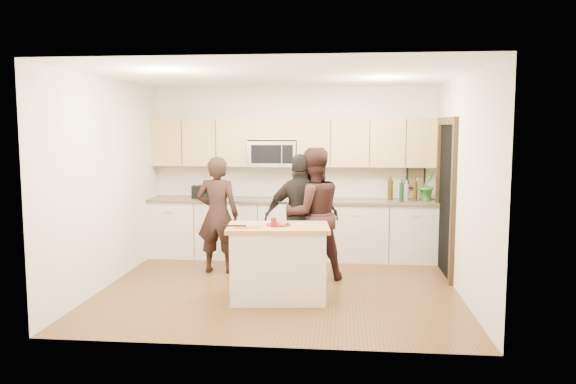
# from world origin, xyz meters

# --- Properties ---
(floor) EXTENTS (4.50, 4.50, 0.00)m
(floor) POSITION_xyz_m (0.00, 0.00, 0.00)
(floor) COLOR brown
(floor) RESTS_ON ground
(room_shell) EXTENTS (4.52, 4.02, 2.71)m
(room_shell) POSITION_xyz_m (0.00, 0.00, 1.73)
(room_shell) COLOR beige
(room_shell) RESTS_ON ground
(back_cabinetry) EXTENTS (4.50, 0.66, 0.94)m
(back_cabinetry) POSITION_xyz_m (0.00, 1.69, 0.47)
(back_cabinetry) COLOR beige
(back_cabinetry) RESTS_ON ground
(upper_cabinetry) EXTENTS (4.50, 0.33, 0.75)m
(upper_cabinetry) POSITION_xyz_m (0.03, 1.83, 1.84)
(upper_cabinetry) COLOR tan
(upper_cabinetry) RESTS_ON ground
(microwave) EXTENTS (0.76, 0.41, 0.40)m
(microwave) POSITION_xyz_m (-0.31, 1.80, 1.65)
(microwave) COLOR silver
(microwave) RESTS_ON ground
(doorway) EXTENTS (0.06, 1.25, 2.20)m
(doorway) POSITION_xyz_m (2.23, 0.90, 1.16)
(doorway) COLOR black
(doorway) RESTS_ON ground
(framed_picture) EXTENTS (0.30, 0.03, 0.38)m
(framed_picture) POSITION_xyz_m (1.95, 1.98, 1.28)
(framed_picture) COLOR black
(framed_picture) RESTS_ON ground
(dish_towel) EXTENTS (0.34, 0.60, 0.48)m
(dish_towel) POSITION_xyz_m (-0.95, 1.50, 0.80)
(dish_towel) COLOR white
(dish_towel) RESTS_ON ground
(island) EXTENTS (1.26, 0.81, 0.90)m
(island) POSITION_xyz_m (0.03, -0.51, 0.45)
(island) COLOR beige
(island) RESTS_ON ground
(red_plate) EXTENTS (0.29, 0.29, 0.02)m
(red_plate) POSITION_xyz_m (0.03, -0.48, 0.91)
(red_plate) COLOR maroon
(red_plate) RESTS_ON island
(box_grater) EXTENTS (0.10, 0.06, 0.27)m
(box_grater) POSITION_xyz_m (0.09, -0.51, 1.05)
(box_grater) COLOR silver
(box_grater) RESTS_ON red_plate
(drink_glass) EXTENTS (0.07, 0.07, 0.11)m
(drink_glass) POSITION_xyz_m (-0.00, -0.62, 0.95)
(drink_glass) COLOR maroon
(drink_glass) RESTS_ON island
(cutting_board) EXTENTS (0.28, 0.20, 0.02)m
(cutting_board) POSITION_xyz_m (-0.32, -0.66, 0.91)
(cutting_board) COLOR #A87D46
(cutting_board) RESTS_ON island
(tongs) EXTENTS (0.27, 0.06, 0.02)m
(tongs) POSITION_xyz_m (-0.45, -0.71, 0.92)
(tongs) COLOR black
(tongs) RESTS_ON cutting_board
(knife) EXTENTS (0.21, 0.04, 0.01)m
(knife) POSITION_xyz_m (-0.22, -0.64, 0.92)
(knife) COLOR silver
(knife) RESTS_ON cutting_board
(toaster) EXTENTS (0.28, 0.20, 0.21)m
(toaster) POSITION_xyz_m (-1.44, 1.67, 1.04)
(toaster) COLOR black
(toaster) RESTS_ON back_cabinetry
(bottle_cluster) EXTENTS (0.49, 0.36, 0.37)m
(bottle_cluster) POSITION_xyz_m (1.76, 1.71, 1.12)
(bottle_cluster) COLOR #3B270A
(bottle_cluster) RESTS_ON back_cabinetry
(orchid) EXTENTS (0.34, 0.33, 0.48)m
(orchid) POSITION_xyz_m (2.10, 1.72, 1.18)
(orchid) COLOR #327C31
(orchid) RESTS_ON back_cabinetry
(woman_left) EXTENTS (0.62, 0.42, 1.66)m
(woman_left) POSITION_xyz_m (-0.97, 0.70, 0.83)
(woman_left) COLOR black
(woman_left) RESTS_ON ground
(woman_center) EXTENTS (1.07, 0.97, 1.80)m
(woman_center) POSITION_xyz_m (0.39, 0.43, 0.90)
(woman_center) COLOR black
(woman_center) RESTS_ON ground
(woman_right) EXTENTS (1.07, 0.61, 1.71)m
(woman_right) POSITION_xyz_m (0.25, 0.38, 0.86)
(woman_right) COLOR black
(woman_right) RESTS_ON ground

